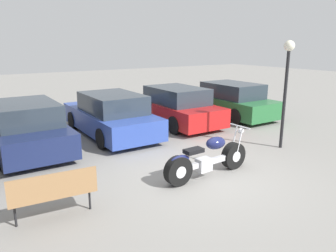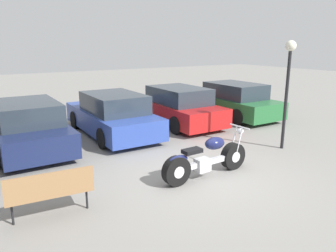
# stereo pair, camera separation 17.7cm
# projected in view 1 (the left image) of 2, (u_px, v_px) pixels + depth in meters

# --- Properties ---
(ground_plane) EXTENTS (60.00, 60.00, 0.00)m
(ground_plane) POSITION_uv_depth(u_px,v_px,m) (205.00, 176.00, 7.58)
(ground_plane) COLOR gray
(motorcycle) EXTENTS (2.35, 0.62, 1.05)m
(motorcycle) POSITION_uv_depth(u_px,v_px,m) (207.00, 159.00, 7.46)
(motorcycle) COLOR black
(motorcycle) RESTS_ON ground_plane
(parked_car_navy) EXTENTS (1.87, 4.44, 1.40)m
(parked_car_navy) POSITION_uv_depth(u_px,v_px,m) (26.00, 127.00, 9.35)
(parked_car_navy) COLOR #19234C
(parked_car_navy) RESTS_ON ground_plane
(parked_car_blue) EXTENTS (1.87, 4.44, 1.40)m
(parked_car_blue) POSITION_uv_depth(u_px,v_px,m) (111.00, 115.00, 10.85)
(parked_car_blue) COLOR #2D479E
(parked_car_blue) RESTS_ON ground_plane
(parked_car_red) EXTENTS (1.87, 4.44, 1.40)m
(parked_car_red) POSITION_uv_depth(u_px,v_px,m) (174.00, 106.00, 12.39)
(parked_car_red) COLOR red
(parked_car_red) RESTS_ON ground_plane
(parked_car_green) EXTENTS (1.87, 4.44, 1.40)m
(parked_car_green) POSITION_uv_depth(u_px,v_px,m) (229.00, 101.00, 13.66)
(parked_car_green) COLOR #286B38
(parked_car_green) RESTS_ON ground_plane
(park_bench) EXTENTS (1.48, 0.51, 0.89)m
(park_bench) POSITION_uv_depth(u_px,v_px,m) (53.00, 191.00, 5.58)
(park_bench) COLOR #997047
(park_bench) RESTS_ON ground_plane
(lamp_post) EXTENTS (0.30, 0.30, 3.06)m
(lamp_post) POSITION_uv_depth(u_px,v_px,m) (287.00, 72.00, 9.10)
(lamp_post) COLOR black
(lamp_post) RESTS_ON ground_plane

